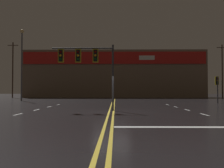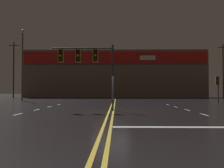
{
  "view_description": "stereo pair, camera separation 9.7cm",
  "coord_description": "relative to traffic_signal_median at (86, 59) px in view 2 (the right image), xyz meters",
  "views": [
    {
      "loc": [
        0.29,
        -17.02,
        1.44
      ],
      "look_at": [
        0.0,
        3.41,
        2.0
      ],
      "focal_mm": 40.0,
      "sensor_mm": 36.0,
      "label": 1
    },
    {
      "loc": [
        0.39,
        -17.02,
        1.44
      ],
      "look_at": [
        0.0,
        3.41,
        2.0
      ],
      "focal_mm": 40.0,
      "sensor_mm": 36.0,
      "label": 2
    }
  ],
  "objects": [
    {
      "name": "traffic_signal_median",
      "position": [
        0.0,
        0.0,
        0.0
      ],
      "size": [
        4.49,
        0.36,
        4.78
      ],
      "color": "#38383D",
      "rests_on": "ground"
    },
    {
      "name": "streetlight_near_left",
      "position": [
        -11.38,
        17.65,
        2.8
      ],
      "size": [
        0.56,
        0.56,
        10.33
      ],
      "color": "#59595E",
      "rests_on": "ground"
    },
    {
      "name": "ground_plane",
      "position": [
        1.88,
        -0.97,
        -3.72
      ],
      "size": [
        200.0,
        200.0,
        0.0
      ],
      "primitive_type": "plane",
      "color": "black"
    },
    {
      "name": "road_markings",
      "position": [
        3.07,
        -2.46,
        -3.71
      ],
      "size": [
        16.88,
        60.0,
        0.01
      ],
      "color": "gold",
      "rests_on": "ground"
    },
    {
      "name": "building_backdrop",
      "position": [
        1.88,
        38.39,
        1.3
      ],
      "size": [
        38.53,
        10.23,
        10.01
      ],
      "color": "#7A6651",
      "rests_on": "ground"
    },
    {
      "name": "utility_pole_row",
      "position": [
        1.9,
        33.15,
        2.09
      ],
      "size": [
        45.33,
        0.26,
        11.48
      ],
      "color": "#4C3828",
      "rests_on": "ground"
    },
    {
      "name": "traffic_signal_corner_northeast",
      "position": [
        14.0,
        11.16,
        -1.43
      ],
      "size": [
        0.42,
        0.36,
        3.12
      ],
      "color": "#38383D",
      "rests_on": "ground"
    }
  ]
}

